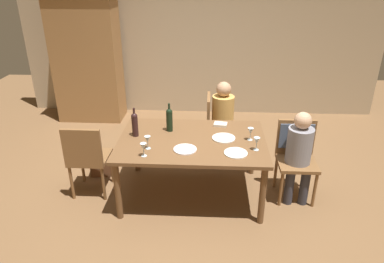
{
  "coord_description": "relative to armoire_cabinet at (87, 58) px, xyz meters",
  "views": [
    {
      "loc": [
        0.2,
        -3.63,
        2.53
      ],
      "look_at": [
        0.0,
        0.0,
        0.83
      ],
      "focal_mm": 33.16,
      "sensor_mm": 36.0,
      "label": 1
    }
  ],
  "objects": [
    {
      "name": "dinner_plate_guest_left",
      "position": [
        2.42,
        -2.64,
        -0.36
      ],
      "size": [
        0.25,
        0.25,
        0.01
      ],
      "primitive_type": "cylinder",
      "color": "white",
      "rests_on": "dining_table"
    },
    {
      "name": "rear_room_partition",
      "position": [
        1.94,
        0.45,
        0.25
      ],
      "size": [
        6.4,
        0.12,
        2.7
      ],
      "primitive_type": "cube",
      "color": "tan",
      "rests_on": "ground_plane"
    },
    {
      "name": "armoire_cabinet",
      "position": [
        0.0,
        0.0,
        0.0
      ],
      "size": [
        1.18,
        0.62,
        2.18
      ],
      "color": "olive",
      "rests_on": "ground_plane"
    },
    {
      "name": "person_woman_host",
      "position": [
        3.16,
        -2.36,
        -0.46
      ],
      "size": [
        0.29,
        0.33,
        1.09
      ],
      "rotation": [
        0.0,
        0.0,
        3.14
      ],
      "color": "#33333D",
      "rests_on": "ground_plane"
    },
    {
      "name": "wine_glass_centre",
      "position": [
        2.6,
        -2.31,
        -0.26
      ],
      "size": [
        0.07,
        0.07,
        0.15
      ],
      "color": "silver",
      "rests_on": "dining_table"
    },
    {
      "name": "wine_glass_near_left",
      "position": [
        2.64,
        -2.55,
        -0.26
      ],
      "size": [
        0.07,
        0.07,
        0.15
      ],
      "color": "silver",
      "rests_on": "dining_table"
    },
    {
      "name": "chair_left_end",
      "position": [
        0.72,
        -2.42,
        -0.56
      ],
      "size": [
        0.44,
        0.44,
        0.92
      ],
      "color": "brown",
      "rests_on": "ground_plane"
    },
    {
      "name": "handbag",
      "position": [
        0.72,
        -1.98,
        -0.99
      ],
      "size": [
        0.29,
        0.16,
        0.22
      ],
      "primitive_type": "cube",
      "rotation": [
        0.0,
        0.0,
        0.13
      ],
      "color": "brown",
      "rests_on": "ground_plane"
    },
    {
      "name": "chair_right_end",
      "position": [
        3.16,
        -2.21,
        -0.5
      ],
      "size": [
        0.44,
        0.46,
        0.92
      ],
      "rotation": [
        0.0,
        0.0,
        3.14
      ],
      "color": "brown",
      "rests_on": "ground_plane"
    },
    {
      "name": "wine_glass_far",
      "position": [
        1.47,
        -2.58,
        -0.26
      ],
      "size": [
        0.07,
        0.07,
        0.15
      ],
      "color": "silver",
      "rests_on": "dining_table"
    },
    {
      "name": "dinner_plate_guest_right",
      "position": [
        1.88,
        -2.59,
        -0.36
      ],
      "size": [
        0.25,
        0.25,
        0.01
      ],
      "primitive_type": "cylinder",
      "color": "white",
      "rests_on": "dining_table"
    },
    {
      "name": "folded_napkin",
      "position": [
        2.27,
        -1.92,
        -0.35
      ],
      "size": [
        0.18,
        0.15,
        0.03
      ],
      "primitive_type": "cube",
      "rotation": [
        0.0,
        0.0,
        -0.17
      ],
      "color": "beige",
      "rests_on": "dining_table"
    },
    {
      "name": "wine_glass_near_right",
      "position": [
        1.46,
        -2.75,
        -0.26
      ],
      "size": [
        0.07,
        0.07,
        0.15
      ],
      "color": "silver",
      "rests_on": "dining_table"
    },
    {
      "name": "ground_plane",
      "position": [
        1.94,
        -2.33,
        -1.1
      ],
      "size": [
        10.0,
        10.0,
        0.0
      ],
      "primitive_type": "plane",
      "color": "brown"
    },
    {
      "name": "dining_table",
      "position": [
        1.94,
        -2.33,
        -0.44
      ],
      "size": [
        1.68,
        1.16,
        0.73
      ],
      "color": "brown",
      "rests_on": "ground_plane"
    },
    {
      "name": "wine_bottle_tall_green",
      "position": [
        1.28,
        -2.27,
        -0.21
      ],
      "size": [
        0.07,
        0.07,
        0.35
      ],
      "color": "black",
      "rests_on": "dining_table"
    },
    {
      "name": "person_man_bearded",
      "position": [
        2.34,
        -1.37,
        -0.44
      ],
      "size": [
        0.35,
        0.3,
        1.13
      ],
      "rotation": [
        0.0,
        0.0,
        -1.57
      ],
      "color": "#33333D",
      "rests_on": "ground_plane"
    },
    {
      "name": "wine_bottle_dark_red",
      "position": [
        1.66,
        -2.1,
        -0.21
      ],
      "size": [
        0.08,
        0.08,
        0.35
      ],
      "color": "black",
      "rests_on": "dining_table"
    },
    {
      "name": "chair_far_right",
      "position": [
        2.23,
        -1.37,
        -0.56
      ],
      "size": [
        0.44,
        0.44,
        0.92
      ],
      "rotation": [
        0.0,
        0.0,
        -1.57
      ],
      "color": "brown",
      "rests_on": "ground_plane"
    },
    {
      "name": "dinner_plate_host",
      "position": [
        2.3,
        -2.29,
        -0.36
      ],
      "size": [
        0.27,
        0.27,
        0.01
      ],
      "primitive_type": "cylinder",
      "color": "silver",
      "rests_on": "dining_table"
    }
  ]
}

